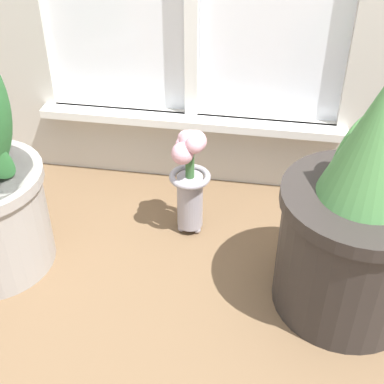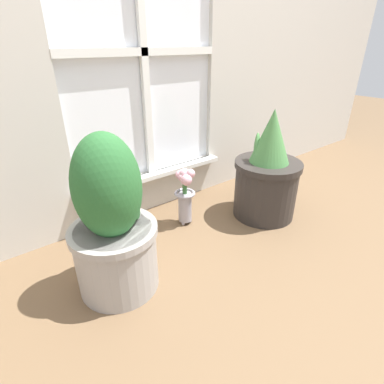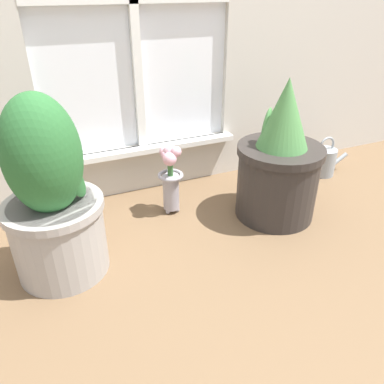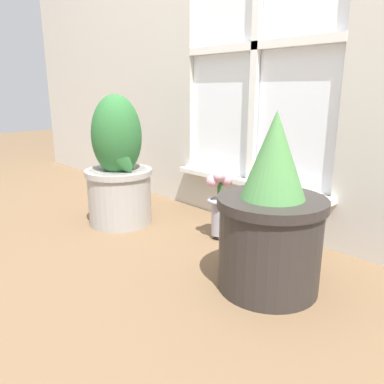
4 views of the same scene
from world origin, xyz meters
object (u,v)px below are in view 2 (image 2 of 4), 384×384
potted_plant_right (267,175)px  potted_plant_left (113,227)px  watering_can (282,170)px  flower_vase (185,192)px

potted_plant_right → potted_plant_left: bearing=-179.4°
potted_plant_left → watering_can: 1.35m
potted_plant_right → watering_can: potted_plant_right is taller
flower_vase → potted_plant_right: bearing=-25.9°
potted_plant_left → flower_vase: bearing=23.1°
watering_can → potted_plant_left: bearing=-170.2°
potted_plant_left → flower_vase: potted_plant_left is taller
potted_plant_left → watering_can: bearing=9.8°
potted_plant_right → flower_vase: (-0.40, 0.19, -0.05)m
potted_plant_right → flower_vase: 0.44m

